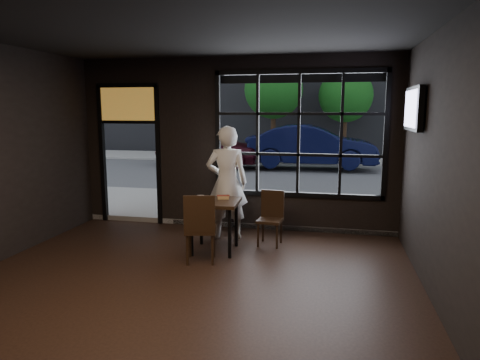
% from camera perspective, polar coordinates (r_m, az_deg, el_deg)
% --- Properties ---
extents(floor, '(6.00, 7.00, 0.02)m').
position_cam_1_polar(floor, '(5.14, -9.98, -16.75)').
color(floor, black).
rests_on(floor, ground).
extents(ceiling, '(6.00, 7.00, 0.02)m').
position_cam_1_polar(ceiling, '(4.72, -11.16, 21.03)').
color(ceiling, black).
rests_on(ceiling, ground).
extents(wall_right, '(0.04, 7.00, 3.20)m').
position_cam_1_polar(wall_right, '(4.48, 27.67, 0.04)').
color(wall_right, black).
rests_on(wall_right, ground).
extents(window_frame, '(3.06, 0.12, 2.28)m').
position_cam_1_polar(window_frame, '(7.80, 7.82, 6.05)').
color(window_frame, black).
rests_on(window_frame, ground).
extents(stained_transom, '(1.20, 0.06, 0.70)m').
position_cam_1_polar(stained_transom, '(8.68, -14.70, 9.80)').
color(stained_transom, orange).
rests_on(stained_transom, ground).
extents(street_asphalt, '(60.00, 41.00, 0.04)m').
position_cam_1_polar(street_asphalt, '(28.41, 8.51, 4.73)').
color(street_asphalt, '#545456').
rests_on(street_asphalt, ground).
extents(building_across, '(28.00, 12.00, 15.00)m').
position_cam_1_polar(building_across, '(27.82, 8.76, 20.18)').
color(building_across, '#5B5956').
rests_on(building_across, ground).
extents(cafe_table, '(0.80, 0.80, 0.83)m').
position_cam_1_polar(cafe_table, '(6.85, -3.40, -6.10)').
color(cafe_table, black).
rests_on(cafe_table, floor).
extents(chair_near, '(0.54, 0.54, 1.04)m').
position_cam_1_polar(chair_near, '(6.39, -5.26, -6.30)').
color(chair_near, black).
rests_on(chair_near, floor).
extents(chair_window, '(0.43, 0.43, 0.90)m').
position_cam_1_polar(chair_window, '(7.14, 4.01, -5.16)').
color(chair_window, black).
rests_on(chair_window, floor).
extents(man, '(0.80, 0.61, 1.97)m').
position_cam_1_polar(man, '(7.42, -1.76, -0.37)').
color(man, silver).
rests_on(man, floor).
extents(hotdog, '(0.21, 0.13, 0.06)m').
position_cam_1_polar(hotdog, '(6.84, -2.24, -2.32)').
color(hotdog, tan).
rests_on(hotdog, cafe_table).
extents(cup, '(0.14, 0.14, 0.10)m').
position_cam_1_polar(cup, '(6.69, -5.27, -2.47)').
color(cup, silver).
rests_on(cup, cafe_table).
extents(tv, '(0.12, 1.07, 0.63)m').
position_cam_1_polar(tv, '(6.72, 22.18, 8.79)').
color(tv, black).
rests_on(tv, wall_right).
extents(navy_car, '(4.85, 1.85, 1.58)m').
position_cam_1_polar(navy_car, '(16.24, 9.46, 4.49)').
color(navy_car, black).
rests_on(navy_car, street_asphalt).
extents(maroon_car, '(4.50, 2.37, 1.46)m').
position_cam_1_polar(maroon_car, '(16.77, -3.91, 4.54)').
color(maroon_car, black).
rests_on(maroon_car, street_asphalt).
extents(tree_left, '(2.58, 2.58, 4.40)m').
position_cam_1_polar(tree_left, '(19.26, 4.50, 11.90)').
color(tree_left, '#332114').
rests_on(tree_left, street_asphalt).
extents(tree_right, '(2.36, 2.36, 4.03)m').
position_cam_1_polar(tree_right, '(19.73, 13.91, 10.86)').
color(tree_right, '#332114').
rests_on(tree_right, street_asphalt).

